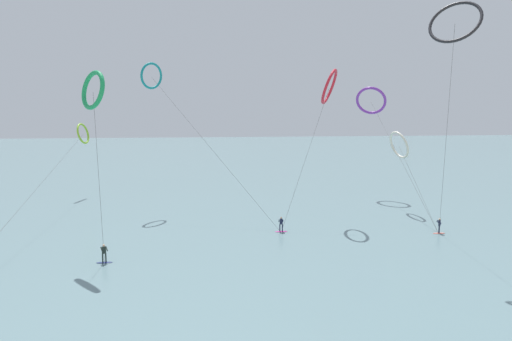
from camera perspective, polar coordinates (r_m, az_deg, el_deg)
name	(u,v)px	position (r m, az deg, el deg)	size (l,w,h in m)	color
sea_water	(218,161)	(120.64, -4.77, 1.21)	(400.00, 200.00, 0.08)	slate
surfer_coral	(439,227)	(54.33, 21.82, -6.52)	(1.40, 0.72, 1.70)	#EA7260
surfer_navy	(104,255)	(43.38, -18.36, -9.91)	(1.40, 0.69, 1.70)	navy
surfer_magenta	(281,225)	(51.22, 3.14, -6.81)	(1.40, 0.61, 1.70)	#CC288E
kite_teal	(152,76)	(64.46, -12.84, 11.37)	(16.71, 16.68, 19.82)	teal
kite_violet	(371,101)	(74.52, 14.11, 8.41)	(5.37, 25.93, 17.07)	purple
kite_ivory	(399,145)	(64.08, 17.36, 3.04)	(2.25, 14.27, 10.74)	silver
kite_crimson	(329,87)	(57.58, 9.09, 10.25)	(8.80, 9.00, 18.49)	red
kite_charcoal	(455,22)	(45.07, 23.50, 16.54)	(6.26, 10.01, 23.05)	black
kite_emerald	(93,90)	(44.79, -19.61, 9.38)	(3.28, 4.99, 17.15)	#199351
kite_lime	(83,134)	(76.58, -20.73, 4.27)	(2.32, 51.28, 11.43)	#8CC62D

